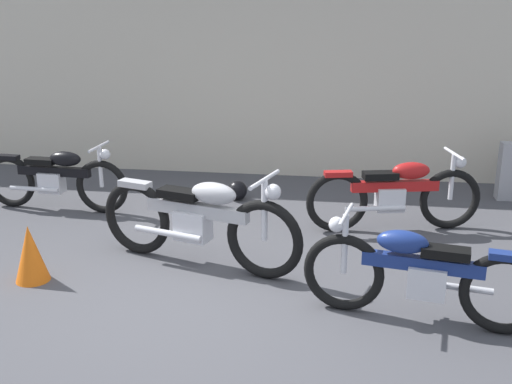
{
  "coord_description": "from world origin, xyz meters",
  "views": [
    {
      "loc": [
        1.22,
        -4.93,
        2.56
      ],
      "look_at": [
        0.29,
        1.39,
        0.55
      ],
      "focal_mm": 43.32,
      "sensor_mm": 36.0,
      "label": 1
    }
  ],
  "objects_px": {
    "motorcycle_blue": "(420,274)",
    "helmet": "(237,190)",
    "traffic_cone": "(30,253)",
    "motorcycle_silver": "(199,220)",
    "motorcycle_red": "(396,194)",
    "motorcycle_black": "(56,178)"
  },
  "relations": [
    {
      "from": "motorcycle_red",
      "to": "motorcycle_blue",
      "type": "relative_size",
      "value": 1.02
    },
    {
      "from": "motorcycle_silver",
      "to": "motorcycle_blue",
      "type": "xyz_separation_m",
      "value": [
        2.03,
        -0.83,
        -0.06
      ]
    },
    {
      "from": "traffic_cone",
      "to": "motorcycle_black",
      "type": "height_order",
      "value": "motorcycle_black"
    },
    {
      "from": "motorcycle_red",
      "to": "motorcycle_blue",
      "type": "bearing_deg",
      "value": -101.45
    },
    {
      "from": "helmet",
      "to": "traffic_cone",
      "type": "height_order",
      "value": "traffic_cone"
    },
    {
      "from": "motorcycle_black",
      "to": "motorcycle_red",
      "type": "bearing_deg",
      "value": 1.34
    },
    {
      "from": "motorcycle_black",
      "to": "traffic_cone",
      "type": "bearing_deg",
      "value": -68.2
    },
    {
      "from": "motorcycle_silver",
      "to": "motorcycle_blue",
      "type": "distance_m",
      "value": 2.2
    },
    {
      "from": "traffic_cone",
      "to": "motorcycle_silver",
      "type": "bearing_deg",
      "value": 21.2
    },
    {
      "from": "motorcycle_silver",
      "to": "motorcycle_blue",
      "type": "bearing_deg",
      "value": -5.71
    },
    {
      "from": "traffic_cone",
      "to": "motorcycle_black",
      "type": "relative_size",
      "value": 0.29
    },
    {
      "from": "helmet",
      "to": "traffic_cone",
      "type": "distance_m",
      "value": 3.09
    },
    {
      "from": "motorcycle_blue",
      "to": "helmet",
      "type": "bearing_deg",
      "value": -45.56
    },
    {
      "from": "helmet",
      "to": "traffic_cone",
      "type": "relative_size",
      "value": 0.47
    },
    {
      "from": "motorcycle_silver",
      "to": "motorcycle_blue",
      "type": "height_order",
      "value": "motorcycle_silver"
    },
    {
      "from": "helmet",
      "to": "motorcycle_red",
      "type": "distance_m",
      "value": 2.17
    },
    {
      "from": "helmet",
      "to": "motorcycle_silver",
      "type": "relative_size",
      "value": 0.12
    },
    {
      "from": "helmet",
      "to": "motorcycle_black",
      "type": "distance_m",
      "value": 2.31
    },
    {
      "from": "helmet",
      "to": "motorcycle_blue",
      "type": "distance_m",
      "value": 3.59
    },
    {
      "from": "motorcycle_silver",
      "to": "motorcycle_black",
      "type": "relative_size",
      "value": 1.12
    },
    {
      "from": "helmet",
      "to": "motorcycle_black",
      "type": "height_order",
      "value": "motorcycle_black"
    },
    {
      "from": "motorcycle_blue",
      "to": "motorcycle_black",
      "type": "xyz_separation_m",
      "value": [
        -4.2,
        2.23,
        -0.01
      ]
    }
  ]
}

